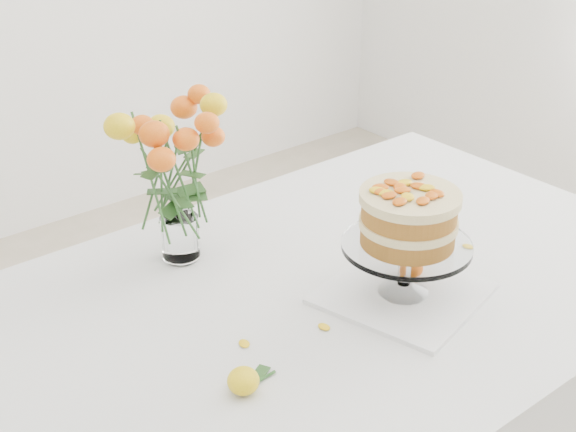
% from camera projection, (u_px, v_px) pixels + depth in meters
% --- Properties ---
extents(table, '(1.43, 0.93, 0.76)m').
position_uv_depth(table, '(335.00, 317.00, 1.60)').
color(table, tan).
rests_on(table, ground).
extents(napkin, '(0.33, 0.33, 0.01)m').
position_uv_depth(napkin, '(403.00, 293.00, 1.52)').
color(napkin, white).
rests_on(napkin, table).
extents(cake_stand, '(0.24, 0.24, 0.22)m').
position_uv_depth(cake_stand, '(408.00, 224.00, 1.45)').
color(cake_stand, white).
rests_on(cake_stand, napkin).
extents(rose_vase, '(0.33, 0.33, 0.39)m').
position_uv_depth(rose_vase, '(175.00, 157.00, 1.54)').
color(rose_vase, white).
rests_on(rose_vase, table).
extents(loose_rose_near, '(0.09, 0.05, 0.04)m').
position_uv_depth(loose_rose_near, '(244.00, 381.00, 1.27)').
color(loose_rose_near, yellow).
rests_on(loose_rose_near, table).
extents(loose_rose_far, '(0.08, 0.04, 0.04)m').
position_uv_depth(loose_rose_far, '(412.00, 271.00, 1.57)').
color(loose_rose_far, '#E7530B').
rests_on(loose_rose_far, table).
extents(stray_petal_a, '(0.03, 0.02, 0.00)m').
position_uv_depth(stray_petal_a, '(324.00, 327.00, 1.43)').
color(stray_petal_a, yellow).
rests_on(stray_petal_a, table).
extents(stray_petal_b, '(0.03, 0.02, 0.00)m').
position_uv_depth(stray_petal_b, '(380.00, 317.00, 1.46)').
color(stray_petal_b, yellow).
rests_on(stray_petal_b, table).
extents(stray_petal_c, '(0.03, 0.02, 0.00)m').
position_uv_depth(stray_petal_c, '(411.00, 319.00, 1.45)').
color(stray_petal_c, yellow).
rests_on(stray_petal_c, table).
extents(stray_petal_d, '(0.03, 0.02, 0.00)m').
position_uv_depth(stray_petal_d, '(244.00, 344.00, 1.38)').
color(stray_petal_d, yellow).
rests_on(stray_petal_d, table).
extents(stray_petal_e, '(0.03, 0.02, 0.00)m').
position_uv_depth(stray_petal_e, '(250.00, 373.00, 1.31)').
color(stray_petal_e, yellow).
rests_on(stray_petal_e, table).
extents(stray_petal_f, '(0.03, 0.02, 0.00)m').
position_uv_depth(stray_petal_f, '(468.00, 249.00, 1.68)').
color(stray_petal_f, yellow).
rests_on(stray_petal_f, table).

